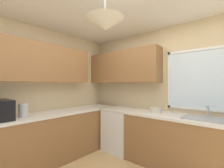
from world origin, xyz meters
name	(u,v)px	position (x,y,z in m)	size (l,w,h in m)	color
room_shell	(95,62)	(-0.74, 0.53, 1.79)	(3.65, 3.42, 2.58)	beige
counter_run_left	(46,138)	(-1.46, 0.00, 0.45)	(0.65, 3.03, 0.89)	olive
counter_run_back	(167,140)	(0.21, 1.34, 0.45)	(2.74, 0.65, 0.89)	olive
dishwasher	(120,130)	(-0.80, 1.31, 0.42)	(0.60, 0.60, 0.85)	white
kettle	(23,110)	(-1.44, -0.37, 1.00)	(0.14, 0.14, 0.21)	#B7B7BC
sink_assembly	(206,118)	(0.78, 1.35, 0.90)	(0.61, 0.40, 0.19)	#9EA0A5
bowl	(156,110)	(-0.01, 1.34, 0.94)	(0.18, 0.18, 0.09)	beige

